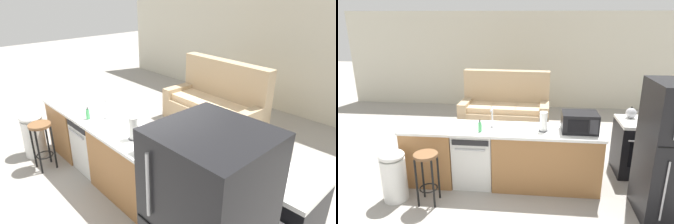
# 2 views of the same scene
# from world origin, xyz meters

# --- Properties ---
(ground_plane) EXTENTS (24.00, 24.00, 0.00)m
(ground_plane) POSITION_xyz_m (0.00, 0.00, 0.00)
(ground_plane) COLOR gray
(wall_back) EXTENTS (10.00, 0.06, 2.60)m
(wall_back) POSITION_xyz_m (0.30, 4.20, 1.30)
(wall_back) COLOR beige
(wall_back) RESTS_ON ground_plane
(kitchen_counter) EXTENTS (2.94, 0.66, 0.90)m
(kitchen_counter) POSITION_xyz_m (0.24, 0.00, 0.42)
(kitchen_counter) COLOR #9E6B3D
(kitchen_counter) RESTS_ON ground_plane
(dishwasher) EXTENTS (0.58, 0.61, 0.84)m
(dishwasher) POSITION_xyz_m (-0.25, -0.00, 0.42)
(dishwasher) COLOR silver
(dishwasher) RESTS_ON ground_plane
(stove_range) EXTENTS (0.76, 0.68, 0.90)m
(stove_range) POSITION_xyz_m (2.35, 0.55, 0.45)
(stove_range) COLOR black
(stove_range) RESTS_ON ground_plane
(refrigerator) EXTENTS (0.72, 0.73, 1.76)m
(refrigerator) POSITION_xyz_m (2.35, -0.55, 0.88)
(refrigerator) COLOR black
(refrigerator) RESTS_ON ground_plane
(microwave) EXTENTS (0.50, 0.37, 0.28)m
(microwave) POSITION_xyz_m (1.28, -0.00, 1.04)
(microwave) COLOR black
(microwave) RESTS_ON kitchen_counter
(sink_faucet) EXTENTS (0.07, 0.18, 0.30)m
(sink_faucet) POSITION_xyz_m (0.02, 0.03, 1.03)
(sink_faucet) COLOR silver
(sink_faucet) RESTS_ON kitchen_counter
(paper_towel_roll) EXTENTS (0.14, 0.14, 0.28)m
(paper_towel_roll) POSITION_xyz_m (0.77, -0.03, 1.04)
(paper_towel_roll) COLOR #4C4C51
(paper_towel_roll) RESTS_ON kitchen_counter
(soap_bottle) EXTENTS (0.06, 0.06, 0.18)m
(soap_bottle) POSITION_xyz_m (-0.13, -0.15, 0.97)
(soap_bottle) COLOR #4CB266
(soap_bottle) RESTS_ON kitchen_counter
(kettle) EXTENTS (0.21, 0.17, 0.19)m
(kettle) POSITION_xyz_m (2.18, 0.68, 0.99)
(kettle) COLOR #B2B2B7
(kettle) RESTS_ON stove_range
(bar_stool) EXTENTS (0.32, 0.32, 0.74)m
(bar_stool) POSITION_xyz_m (-0.78, -0.61, 0.54)
(bar_stool) COLOR brown
(bar_stool) RESTS_ON ground_plane
(trash_bin) EXTENTS (0.35, 0.35, 0.74)m
(trash_bin) POSITION_xyz_m (-1.27, -0.57, 0.38)
(trash_bin) COLOR white
(trash_bin) RESTS_ON ground_plane
(couch) EXTENTS (2.03, 0.97, 1.27)m
(couch) POSITION_xyz_m (-0.04, 2.55, 0.39)
(couch) COLOR tan
(couch) RESTS_ON ground_plane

